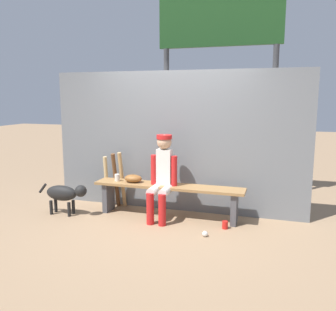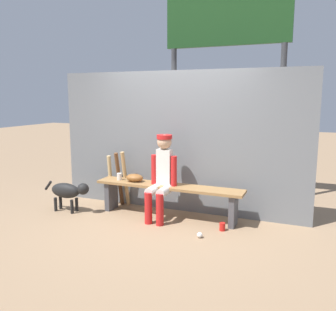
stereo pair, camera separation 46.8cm
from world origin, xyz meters
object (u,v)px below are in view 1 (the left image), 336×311
Objects in this scene: baseball at (205,234)px; cup_on_ground at (225,225)px; dugout_bench at (168,192)px; dog at (65,194)px; player_seated at (162,174)px; cup_on_bench at (117,178)px; bat_wood_dark at (116,180)px; bat_wood_tan at (122,180)px; bat_wood_natural at (107,181)px; baseball_glove at (133,178)px; scoreboard at (222,40)px.

baseball is 0.42m from cup_on_ground.
dugout_bench is 31.10× the size of baseball.
dog reaches higher than baseball.
cup_on_bench is (-0.78, 0.11, -0.14)m from player_seated.
bat_wood_dark is (-0.90, 0.31, -0.23)m from player_seated.
bat_wood_tan is at bearing 13.95° from bat_wood_dark.
bat_wood_natural is at bearing 167.87° from cup_on_ground.
dog is (-0.42, -0.58, -0.09)m from bat_wood_natural.
player_seated is 0.54m from baseball_glove.
player_seated is 0.89m from bat_wood_tan.
player_seated is 0.80m from cup_on_bench.
bat_wood_dark is at bearing -1.59° from bat_wood_natural.
baseball_glove reaches higher than baseball.
bat_wood_natural is 0.38m from cup_on_bench.
dog is (-0.59, -0.58, -0.12)m from bat_wood_dark.
dog reaches higher than cup_on_ground.
baseball_glove is 2.89m from scoreboard.
bat_wood_dark is at bearing 44.24° from dog.
bat_wood_dark is at bearing -139.33° from scoreboard.
bat_wood_natural reaches higher than cup_on_ground.
baseball is at bearing -23.54° from bat_wood_natural.
bat_wood_tan reaches higher than bat_wood_dark.
player_seated is at bearing -16.16° from bat_wood_natural.
baseball is 0.09× the size of dog.
scoreboard reaches higher than baseball_glove.
player_seated reaches higher than bat_wood_dark.
player_seated reaches higher than baseball.
bat_wood_natural reaches higher than dog.
bat_wood_dark is 0.17m from bat_wood_natural.
bat_wood_natural is 0.22× the size of scoreboard.
bat_wood_tan is at bearing 4.37° from bat_wood_natural.
bat_wood_tan is at bearing 165.41° from cup_on_ground.
dugout_bench is 8.22× the size of baseball_glove.
baseball is (1.83, -0.80, -0.39)m from bat_wood_natural.
bat_wood_natural is 7.70× the size of cup_on_ground.
dugout_bench is 0.98m from baseball.
baseball is at bearing -32.76° from player_seated.
baseball is at bearing -25.54° from bat_wood_dark.
cup_on_bench is 3.01m from scoreboard.
cup_on_bench is at bearing -179.61° from baseball_glove.
player_seated reaches higher than dog.
baseball_glove reaches higher than cup_on_bench.
bat_wood_tan reaches higher than cup_on_bench.
cup_on_bench is at bearing 28.02° from dog.
dugout_bench reaches higher than cup_on_ground.
baseball_glove is 0.33× the size of dog.
cup_on_ground is at bearing -9.21° from baseball_glove.
scoreboard is at bearing 40.67° from bat_wood_dark.
baseball_glove is 3.78× the size of baseball.
bat_wood_tan is (-0.86, 0.22, 0.08)m from dugout_bench.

